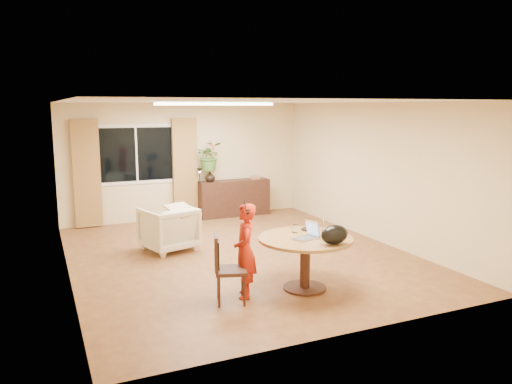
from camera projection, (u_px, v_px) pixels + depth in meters
floor at (240, 255)px, 8.54m from camera, size 6.50×6.50×0.00m
ceiling at (239, 101)px, 8.10m from camera, size 6.50×6.50×0.00m
wall_back at (186, 161)px, 11.25m from camera, size 5.50×0.00×5.50m
wall_left at (64, 192)px, 7.23m from camera, size 0.00×6.50×6.50m
wall_right at (375, 172)px, 9.42m from camera, size 0.00×6.50×6.50m
window at (136, 154)px, 10.76m from camera, size 1.70×0.03×1.30m
curtain_left at (87, 174)px, 10.33m from camera, size 0.55×0.08×2.25m
curtain_right at (185, 169)px, 11.17m from camera, size 0.55×0.08×2.25m
ceiling_panel at (215, 104)px, 9.19m from camera, size 2.20×0.35×0.05m
dining_table at (305, 248)px, 6.89m from camera, size 1.30×1.30×0.74m
dining_chair at (231, 268)px, 6.44m from camera, size 0.54×0.51×0.91m
child at (245, 251)px, 6.60m from camera, size 0.54×0.44×1.27m
laptop at (305, 230)px, 6.77m from camera, size 0.41×0.33×0.24m
tumbler at (295, 228)px, 7.13m from camera, size 0.08×0.08×0.11m
wine_glass at (324, 224)px, 7.21m from camera, size 0.09×0.09×0.19m
pot_lid at (309, 229)px, 7.27m from camera, size 0.29×0.29×0.04m
handbag at (334, 235)px, 6.49m from camera, size 0.41×0.27×0.26m
armchair at (169, 228)px, 8.81m from camera, size 1.04×1.06×0.78m
throw at (182, 206)px, 8.77m from camera, size 0.63×0.68×0.03m
sideboard at (234, 198)px, 11.61m from camera, size 1.67×0.41×0.83m
vase at (210, 176)px, 11.29m from camera, size 0.28×0.28×0.25m
bouquet at (210, 156)px, 11.21m from camera, size 0.72×0.66×0.66m
book_stack at (255, 177)px, 11.75m from camera, size 0.24×0.21×0.08m
desk_lamp at (200, 175)px, 11.13m from camera, size 0.17×0.17×0.35m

